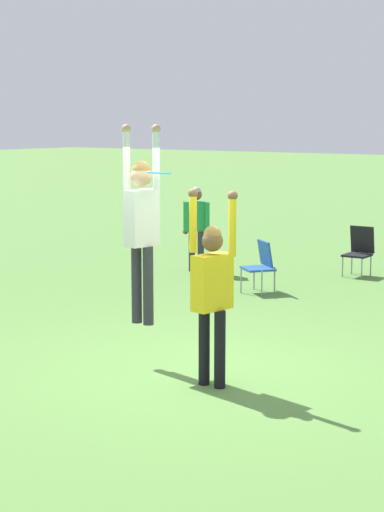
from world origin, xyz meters
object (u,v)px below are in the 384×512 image
(person_defending, at_px, (212,284))
(camping_chair_1, at_px, (261,262))
(frisbee, at_px, (159,173))
(person_spectator_near, at_px, (196,221))
(person_jumping, at_px, (142,218))
(camping_chair_2, at_px, (360,248))

(person_defending, bearing_deg, camping_chair_1, -144.85)
(person_defending, distance_m, frisbee, 1.32)
(frisbee, bearing_deg, person_spectator_near, 122.49)
(person_defending, xyz_separation_m, person_spectator_near, (-4.24, 5.56, -0.16))
(person_jumping, distance_m, camping_chair_1, 4.78)
(camping_chair_1, height_order, camping_chair_2, camping_chair_2)
(frisbee, distance_m, camping_chair_1, 5.23)
(frisbee, bearing_deg, person_defending, 1.43)
(frisbee, bearing_deg, camping_chair_1, 108.63)
(frisbee, height_order, camping_chair_1, frisbee)
(person_defending, distance_m, camping_chair_1, 5.21)
(person_jumping, xyz_separation_m, person_defending, (1.09, -0.18, -0.60))
(frisbee, xyz_separation_m, camping_chair_2, (-0.92, 7.00, -1.73))
(person_jumping, distance_m, frisbee, 0.70)
(camping_chair_2, bearing_deg, person_jumping, 91.37)
(camping_chair_2, bearing_deg, person_spectator_near, 25.42)
(person_jumping, relative_size, person_spectator_near, 1.42)
(frisbee, xyz_separation_m, camping_chair_1, (-1.57, 4.67, -1.75))
(camping_chair_2, height_order, person_spectator_near, person_spectator_near)
(person_defending, bearing_deg, frisbee, -79.37)
(person_spectator_near, bearing_deg, person_defending, -86.69)
(person_defending, height_order, camping_chair_1, person_defending)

